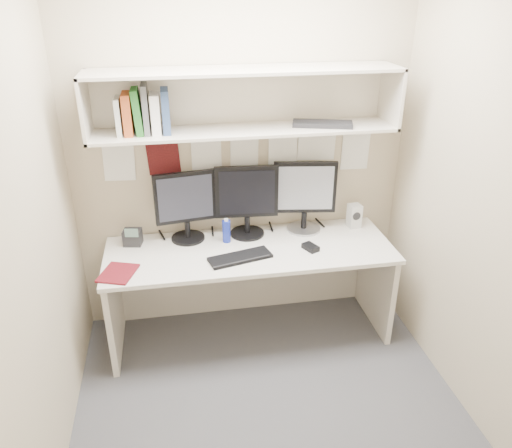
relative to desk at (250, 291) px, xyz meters
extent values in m
cube|color=#444448|center=(0.00, -0.65, -0.37)|extent=(2.40, 2.00, 0.01)
cube|color=#B6A68B|center=(0.00, 0.35, 0.93)|extent=(2.40, 0.02, 2.60)
cube|color=#B6A68B|center=(0.00, -1.65, 0.93)|extent=(2.40, 0.02, 2.60)
cube|color=#B6A68B|center=(-1.20, -0.65, 0.93)|extent=(0.02, 2.00, 2.60)
cube|color=#B6A68B|center=(1.20, -0.65, 0.93)|extent=(0.02, 2.00, 2.60)
cube|color=silver|center=(0.00, -0.01, 0.35)|extent=(2.00, 0.70, 0.03)
cube|color=beige|center=(0.00, 0.32, -0.02)|extent=(1.96, 0.02, 0.70)
cube|color=beige|center=(0.00, 0.16, 1.16)|extent=(2.00, 0.38, 0.02)
cube|color=beige|center=(0.00, 0.16, 1.54)|extent=(2.00, 0.38, 0.02)
cube|color=beige|center=(0.00, 0.34, 1.35)|extent=(2.00, 0.02, 0.40)
cube|color=beige|center=(-0.99, 0.16, 1.35)|extent=(0.02, 0.38, 0.40)
cube|color=beige|center=(0.99, 0.16, 1.35)|extent=(0.02, 0.38, 0.40)
cylinder|color=black|center=(-0.42, 0.21, 0.37)|extent=(0.24, 0.24, 0.02)
cylinder|color=black|center=(-0.42, 0.21, 0.44)|extent=(0.04, 0.04, 0.12)
cube|color=black|center=(-0.42, 0.22, 0.69)|extent=(0.44, 0.10, 0.37)
cube|color=black|center=(-0.42, 0.20, 0.69)|extent=(0.38, 0.06, 0.32)
cylinder|color=black|center=(0.01, 0.21, 0.37)|extent=(0.25, 0.25, 0.02)
cylinder|color=black|center=(0.01, 0.21, 0.44)|extent=(0.04, 0.04, 0.12)
cube|color=black|center=(0.01, 0.22, 0.70)|extent=(0.45, 0.07, 0.38)
cube|color=black|center=(0.01, 0.20, 0.70)|extent=(0.39, 0.03, 0.33)
cylinder|color=#A5A5AA|center=(0.44, 0.21, 0.37)|extent=(0.25, 0.25, 0.02)
cylinder|color=black|center=(0.44, 0.21, 0.44)|extent=(0.04, 0.04, 0.13)
cube|color=black|center=(0.44, 0.22, 0.70)|extent=(0.46, 0.10, 0.39)
cube|color=silver|center=(0.44, 0.20, 0.70)|extent=(0.39, 0.06, 0.33)
cube|color=black|center=(-0.09, -0.14, 0.37)|extent=(0.45, 0.25, 0.02)
cube|color=black|center=(0.41, -0.10, 0.38)|extent=(0.11, 0.14, 0.04)
cube|color=beige|center=(0.83, 0.20, 0.45)|extent=(0.10, 0.10, 0.18)
cylinder|color=black|center=(0.83, 0.15, 0.47)|extent=(0.06, 0.01, 0.06)
cylinder|color=#16269A|center=(-0.15, 0.12, 0.45)|extent=(0.06, 0.06, 0.16)
cylinder|color=white|center=(-0.15, 0.12, 0.53)|extent=(0.03, 0.03, 0.02)
cube|color=#5E1017|center=(-0.88, -0.20, 0.37)|extent=(0.27, 0.30, 0.01)
cube|color=black|center=(-0.81, 0.20, 0.42)|extent=(0.14, 0.12, 0.11)
cube|color=#4C6659|center=(-0.81, 0.14, 0.48)|extent=(0.09, 0.02, 0.06)
cube|color=beige|center=(-0.80, 0.15, 1.29)|extent=(0.03, 0.19, 0.23)
cube|color=#A7451E|center=(-0.74, 0.15, 1.30)|extent=(0.05, 0.19, 0.26)
cube|color=#216322|center=(-0.68, 0.15, 1.31)|extent=(0.04, 0.19, 0.28)
cube|color=#505255|center=(-0.63, 0.15, 1.33)|extent=(0.03, 0.19, 0.31)
cube|color=white|center=(-0.57, 0.15, 1.30)|extent=(0.06, 0.19, 0.25)
cube|color=navy|center=(-0.51, 0.15, 1.31)|extent=(0.05, 0.19, 0.27)
cube|color=black|center=(0.52, 0.13, 1.19)|extent=(0.42, 0.26, 0.03)
camera|label=1|loc=(-0.49, -3.03, 2.04)|focal=35.00mm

